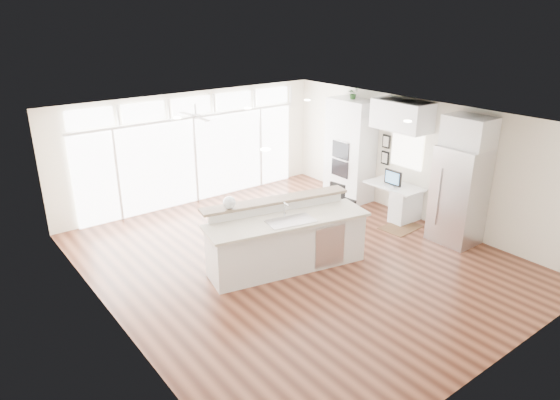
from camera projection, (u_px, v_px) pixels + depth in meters
floor at (296, 259)px, 9.63m from camera, size 7.00×8.00×0.02m
ceiling at (298, 120)px, 8.66m from camera, size 7.00×8.00×0.02m
wall_back at (193, 148)px, 12.10m from camera, size 7.00×0.04×2.70m
wall_front at (501, 282)px, 6.18m from camera, size 7.00×0.04×2.70m
wall_left at (108, 244)px, 7.15m from camera, size 0.04×8.00×2.70m
wall_right at (418, 160)px, 11.13m from camera, size 0.04×8.00×2.70m
glass_wall at (195, 160)px, 12.17m from camera, size 5.80×0.06×2.08m
transom_row at (191, 106)px, 11.69m from camera, size 5.90×0.06×0.40m
desk_window at (407, 149)px, 11.26m from camera, size 0.04×0.85×0.85m
ceiling_fan at (195, 112)px, 10.53m from camera, size 1.16×1.16×0.32m
recessed_lights at (291, 120)px, 8.81m from camera, size 3.40×3.00×0.02m
oven_cabinet at (350, 150)px, 12.31m from camera, size 0.64×1.20×2.50m
desk_nook at (393, 200)px, 11.49m from camera, size 0.72×1.30×0.76m
upper_cabinets at (402, 115)px, 10.80m from camera, size 0.64×1.30×0.64m
refrigerator at (459, 195)px, 10.03m from camera, size 0.76×0.90×2.00m
fridge_cabinet at (469, 132)px, 9.60m from camera, size 0.64×0.90×0.60m
framed_photos at (386, 150)px, 11.77m from camera, size 0.06×0.22×0.80m
kitchen_island at (287, 238)px, 9.09m from camera, size 3.20×1.74×1.20m
rug at (401, 227)px, 10.98m from camera, size 0.91×0.69×0.01m
office_chair at (343, 202)px, 11.16m from camera, size 0.55×0.52×0.95m
fishbowl at (229, 203)px, 8.79m from camera, size 0.27×0.27×0.23m
monitor at (393, 178)px, 11.24m from camera, size 0.08×0.46×0.38m
keyboard at (387, 187)px, 11.21m from camera, size 0.13×0.31×0.02m
potted_plant at (353, 94)px, 11.82m from camera, size 0.27×0.30×0.22m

